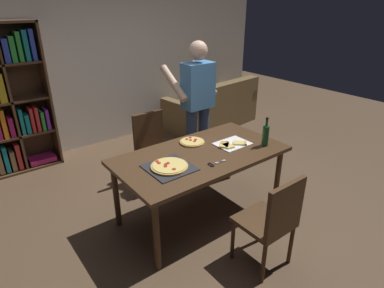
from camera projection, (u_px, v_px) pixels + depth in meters
The scene contains 12 objects.
ground_plane at pixel (200, 214), 3.58m from camera, with size 12.00×12.00×0.00m, color brown.
back_wall at pixel (94, 55), 4.88m from camera, with size 6.40×0.10×2.80m, color silver.
dining_table at pixel (201, 160), 3.30m from camera, with size 1.74×0.93×0.75m.
chair_near_camera at pixel (273, 219), 2.68m from camera, with size 0.42×0.42×0.90m.
chair_far_side at pixel (153, 144), 4.06m from camera, with size 0.42×0.42×0.90m.
couch at pixel (213, 110), 5.95m from camera, with size 1.79×1.04×0.85m.
person_serving_pizza at pixel (197, 103), 3.99m from camera, with size 0.55×0.54×1.75m.
pepperoni_pizza_on_tray at pixel (169, 167), 2.98m from camera, with size 0.41×0.41×0.04m.
pizza_slices_on_towel at pixel (232, 144), 3.46m from camera, with size 0.37×0.28×0.03m.
wine_bottle at pixel (266, 135), 3.40m from camera, with size 0.07×0.07×0.32m.
kitchen_scissors at pixel (214, 164), 3.06m from camera, with size 0.19×0.09×0.01m.
second_pizza_plain at pixel (192, 142), 3.51m from camera, with size 0.27×0.27×0.03m.
Camera 1 is at (-1.87, -2.28, 2.19)m, focal length 30.15 mm.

